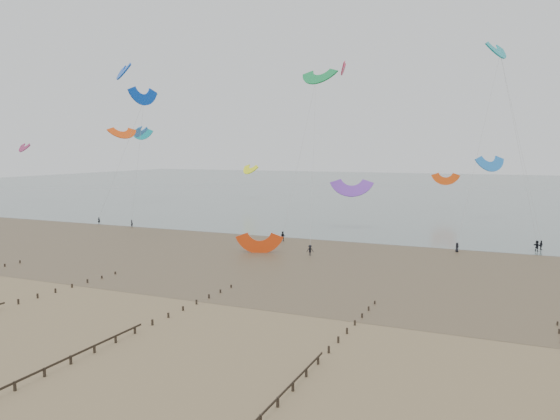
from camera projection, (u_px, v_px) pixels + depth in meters
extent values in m
plane|color=brown|center=(143.00, 310.00, 57.93)|extent=(500.00, 500.00, 0.00)
plane|color=#475654|center=(430.00, 188.00, 239.88)|extent=(500.00, 500.00, 0.00)
plane|color=#473A28|center=(277.00, 253.00, 89.77)|extent=(500.00, 500.00, 0.00)
ellipsoid|color=slate|center=(138.00, 259.00, 85.15)|extent=(23.60, 14.36, 0.01)
ellipsoid|color=slate|center=(353.00, 255.00, 87.70)|extent=(33.64, 18.32, 0.01)
ellipsoid|color=slate|center=(107.00, 234.00, 110.32)|extent=(26.95, 14.22, 0.01)
cube|color=black|center=(5.00, 265.00, 79.24)|extent=(0.16, 0.16, 0.48)
cube|color=black|center=(20.00, 262.00, 81.63)|extent=(0.16, 0.16, 0.45)
cube|color=black|center=(18.00, 302.00, 60.06)|extent=(0.16, 0.16, 0.62)
cube|color=black|center=(38.00, 296.00, 62.45)|extent=(0.16, 0.16, 0.59)
cube|color=black|center=(55.00, 291.00, 64.85)|extent=(0.16, 0.16, 0.57)
cube|color=black|center=(72.00, 286.00, 67.24)|extent=(0.16, 0.16, 0.54)
cube|color=black|center=(87.00, 281.00, 69.64)|extent=(0.16, 0.16, 0.51)
cube|color=black|center=(102.00, 277.00, 72.03)|extent=(0.16, 0.16, 0.48)
cube|color=black|center=(115.00, 273.00, 74.43)|extent=(0.16, 0.16, 0.45)
cube|color=black|center=(15.00, 386.00, 38.48)|extent=(0.16, 0.16, 0.80)
cube|color=black|center=(44.00, 373.00, 40.88)|extent=(0.16, 0.16, 0.77)
cube|color=black|center=(71.00, 360.00, 43.27)|extent=(0.16, 0.16, 0.74)
cube|color=black|center=(94.00, 349.00, 45.67)|extent=(0.16, 0.16, 0.71)
cube|color=black|center=(116.00, 340.00, 48.06)|extent=(0.16, 0.16, 0.68)
cube|color=black|center=(135.00, 331.00, 50.46)|extent=(0.16, 0.16, 0.65)
cube|color=black|center=(152.00, 323.00, 52.86)|extent=(0.16, 0.16, 0.62)
cube|color=black|center=(168.00, 315.00, 55.25)|extent=(0.16, 0.16, 0.59)
cube|color=black|center=(183.00, 309.00, 57.65)|extent=(0.16, 0.16, 0.57)
cube|color=black|center=(196.00, 302.00, 60.04)|extent=(0.16, 0.16, 0.54)
cube|color=black|center=(209.00, 297.00, 62.44)|extent=(0.16, 0.16, 0.51)
cube|color=black|center=(220.00, 291.00, 64.83)|extent=(0.16, 0.16, 0.48)
cube|color=black|center=(231.00, 286.00, 67.23)|extent=(0.16, 0.16, 0.45)
cube|color=black|center=(260.00, 420.00, 33.68)|extent=(0.16, 0.16, 0.77)
cube|color=black|center=(278.00, 403.00, 36.07)|extent=(0.16, 0.16, 0.74)
cube|color=black|center=(293.00, 387.00, 38.47)|extent=(0.16, 0.16, 0.71)
cube|color=black|center=(306.00, 373.00, 40.86)|extent=(0.16, 0.16, 0.68)
cube|color=black|center=(318.00, 361.00, 43.26)|extent=(0.16, 0.16, 0.65)
cube|color=black|center=(329.00, 350.00, 45.65)|extent=(0.16, 0.16, 0.62)
cube|color=black|center=(338.00, 340.00, 48.05)|extent=(0.16, 0.16, 0.59)
cube|color=black|center=(347.00, 331.00, 50.45)|extent=(0.16, 0.16, 0.57)
cube|color=black|center=(355.00, 323.00, 52.84)|extent=(0.16, 0.16, 0.54)
cube|color=black|center=(362.00, 316.00, 55.24)|extent=(0.16, 0.16, 0.51)
cube|color=black|center=(369.00, 309.00, 57.63)|extent=(0.16, 0.16, 0.48)
cube|color=black|center=(375.00, 303.00, 60.03)|extent=(0.16, 0.16, 0.45)
cube|color=black|center=(559.00, 332.00, 50.43)|extent=(0.16, 0.16, 0.48)
cube|color=black|center=(557.00, 324.00, 52.83)|extent=(0.16, 0.16, 0.45)
imported|color=black|center=(132.00, 224.00, 119.13)|extent=(0.70, 0.56, 1.67)
imported|color=black|center=(541.00, 245.00, 92.30)|extent=(0.83, 1.03, 1.64)
imported|color=black|center=(457.00, 247.00, 90.44)|extent=(0.90, 0.92, 1.60)
imported|color=black|center=(537.00, 246.00, 91.07)|extent=(1.64, 1.56, 1.85)
imported|color=black|center=(283.00, 236.00, 100.90)|extent=(1.13, 1.02, 1.88)
imported|color=black|center=(310.00, 250.00, 87.40)|extent=(1.30, 1.07, 1.75)
imported|color=black|center=(99.00, 220.00, 124.82)|extent=(0.66, 0.59, 1.53)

